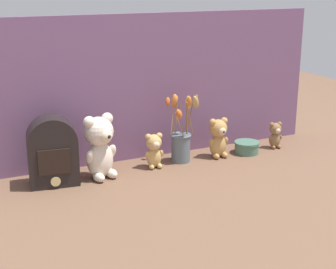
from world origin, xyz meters
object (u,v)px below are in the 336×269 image
at_px(teddy_bear_tiny, 275,134).
at_px(teddy_bear_large, 100,145).
at_px(teddy_bear_small, 154,150).
at_px(flower_vase, 181,138).
at_px(decorative_tin_tall, 247,147).
at_px(teddy_bear_medium, 218,137).
at_px(vintage_radio, 53,151).

bearing_deg(teddy_bear_tiny, teddy_bear_large, -178.76).
bearing_deg(teddy_bear_small, flower_vase, 8.38).
xyz_separation_m(teddy_bear_small, flower_vase, (0.14, 0.02, 0.03)).
distance_m(teddy_bear_small, flower_vase, 0.14).
bearing_deg(flower_vase, teddy_bear_small, -171.62).
height_order(flower_vase, decorative_tin_tall, flower_vase).
bearing_deg(teddy_bear_large, teddy_bear_medium, 2.08).
height_order(vintage_radio, decorative_tin_tall, vintage_radio).
distance_m(teddy_bear_large, decorative_tin_tall, 0.70).
bearing_deg(flower_vase, vintage_radio, -177.69).
height_order(teddy_bear_tiny, decorative_tin_tall, teddy_bear_tiny).
distance_m(teddy_bear_medium, flower_vase, 0.17).
distance_m(teddy_bear_medium, teddy_bear_small, 0.31).
relative_size(vintage_radio, decorative_tin_tall, 2.37).
relative_size(teddy_bear_large, vintage_radio, 0.97).
xyz_separation_m(flower_vase, decorative_tin_tall, (0.32, -0.03, -0.08)).
xyz_separation_m(teddy_bear_medium, decorative_tin_tall, (0.14, -0.01, -0.07)).
xyz_separation_m(teddy_bear_tiny, vintage_radio, (-1.04, -0.00, 0.07)).
height_order(teddy_bear_small, teddy_bear_tiny, teddy_bear_small).
height_order(teddy_bear_medium, teddy_bear_tiny, teddy_bear_medium).
bearing_deg(vintage_radio, decorative_tin_tall, -0.34).
xyz_separation_m(teddy_bear_large, decorative_tin_tall, (0.69, 0.01, -0.11)).
bearing_deg(teddy_bear_medium, flower_vase, 174.19).
bearing_deg(teddy_bear_medium, teddy_bear_tiny, -0.27).
relative_size(teddy_bear_large, decorative_tin_tall, 2.29).
bearing_deg(decorative_tin_tall, vintage_radio, 179.66).
bearing_deg(teddy_bear_small, teddy_bear_tiny, 0.10).
distance_m(teddy_bear_large, vintage_radio, 0.18).
xyz_separation_m(teddy_bear_large, teddy_bear_medium, (0.55, 0.02, -0.04)).
relative_size(teddy_bear_medium, teddy_bear_tiny, 1.43).
bearing_deg(flower_vase, decorative_tin_tall, -4.99).
distance_m(teddy_bear_tiny, flower_vase, 0.48).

